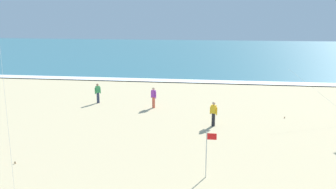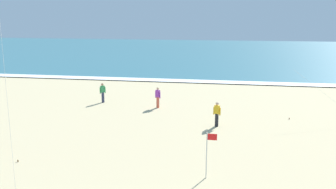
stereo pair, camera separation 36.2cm
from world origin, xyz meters
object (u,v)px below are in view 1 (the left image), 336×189
(bystander_green_top, at_px, (98,93))
(bystander_yellow_top, at_px, (213,114))
(bystander_purple_top, at_px, (154,97))
(lifeguard_flag, at_px, (208,150))

(bystander_green_top, distance_m, bystander_yellow_top, 10.32)
(bystander_purple_top, distance_m, lifeguard_flag, 11.70)
(bystander_yellow_top, bearing_deg, bystander_purple_top, 140.37)
(lifeguard_flag, bearing_deg, bystander_green_top, 127.51)
(bystander_purple_top, bearing_deg, lifeguard_flag, -68.40)
(bystander_green_top, relative_size, bystander_yellow_top, 1.00)
(bystander_purple_top, bearing_deg, bystander_yellow_top, -39.63)
(bystander_green_top, xyz_separation_m, bystander_purple_top, (4.69, -0.85, 0.00))
(bystander_yellow_top, distance_m, lifeguard_flag, 7.13)
(bystander_purple_top, xyz_separation_m, lifeguard_flag, (4.30, -10.87, 0.45))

